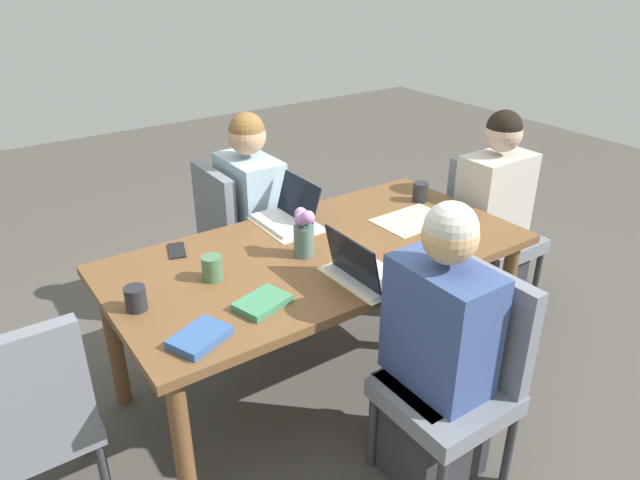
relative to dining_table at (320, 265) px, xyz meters
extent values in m
plane|color=#4C4742|center=(0.00, 0.00, -0.65)|extent=(10.00, 10.00, 0.00)
cube|color=brown|center=(0.00, 0.00, 0.06)|extent=(1.89, 0.95, 0.04)
cylinder|color=brown|center=(-0.87, -0.39, -0.31)|extent=(0.07, 0.07, 0.69)
cylinder|color=brown|center=(0.87, -0.39, -0.31)|extent=(0.07, 0.07, 0.69)
cylinder|color=brown|center=(-0.87, 0.39, -0.31)|extent=(0.07, 0.07, 0.69)
cylinder|color=brown|center=(0.87, 0.39, -0.31)|extent=(0.07, 0.07, 0.69)
cube|color=slate|center=(0.05, 0.80, -0.24)|extent=(0.44, 0.44, 0.08)
cube|color=slate|center=(-0.14, 0.80, 0.02)|extent=(0.06, 0.42, 0.45)
cylinder|color=#333338|center=(0.24, 0.99, -0.47)|extent=(0.04, 0.04, 0.37)
cylinder|color=#333338|center=(0.24, 0.61, -0.47)|extent=(0.04, 0.04, 0.37)
cylinder|color=#333338|center=(-0.14, 0.99, -0.47)|extent=(0.04, 0.04, 0.37)
cylinder|color=#333338|center=(-0.14, 0.61, -0.47)|extent=(0.04, 0.04, 0.37)
cube|color=#2D2D33|center=(0.05, 0.74, -0.43)|extent=(0.36, 0.34, 0.45)
cube|color=#99B7CC|center=(0.05, 0.74, 0.05)|extent=(0.24, 0.40, 0.50)
sphere|color=tan|center=(0.05, 0.74, 0.42)|extent=(0.20, 0.20, 0.20)
sphere|color=brown|center=(0.05, 0.74, 0.45)|extent=(0.19, 0.19, 0.19)
cube|color=slate|center=(0.05, -0.77, -0.24)|extent=(0.44, 0.44, 0.08)
cube|color=slate|center=(0.24, -0.77, 0.02)|extent=(0.06, 0.42, 0.45)
cylinder|color=#333338|center=(-0.14, -0.58, -0.47)|extent=(0.04, 0.04, 0.37)
cylinder|color=#333338|center=(0.24, -0.96, -0.47)|extent=(0.04, 0.04, 0.37)
cylinder|color=#333338|center=(0.24, -0.58, -0.47)|extent=(0.04, 0.04, 0.37)
cube|color=#2D2D33|center=(0.05, -0.71, -0.43)|extent=(0.36, 0.34, 0.45)
cube|color=#384C84|center=(0.05, -0.71, 0.05)|extent=(0.24, 0.40, 0.50)
sphere|color=tan|center=(0.05, -0.71, 0.42)|extent=(0.20, 0.20, 0.20)
sphere|color=beige|center=(0.05, -0.71, 0.45)|extent=(0.19, 0.19, 0.19)
cube|color=slate|center=(1.25, 0.01, -0.24)|extent=(0.44, 0.44, 0.08)
cube|color=slate|center=(1.25, 0.20, 0.02)|extent=(0.42, 0.06, 0.45)
cylinder|color=#333338|center=(1.44, -0.18, -0.47)|extent=(0.04, 0.04, 0.37)
cylinder|color=#333338|center=(1.06, -0.18, -0.47)|extent=(0.04, 0.04, 0.37)
cylinder|color=#333338|center=(1.44, 0.20, -0.47)|extent=(0.04, 0.04, 0.37)
cylinder|color=#333338|center=(1.06, 0.20, -0.47)|extent=(0.04, 0.04, 0.37)
cube|color=#2D2D33|center=(1.19, 0.01, -0.43)|extent=(0.34, 0.36, 0.45)
cube|color=#B7B2A8|center=(1.19, 0.01, 0.05)|extent=(0.40, 0.24, 0.50)
sphere|color=tan|center=(1.19, 0.01, 0.42)|extent=(0.20, 0.20, 0.20)
sphere|color=black|center=(1.19, 0.01, 0.45)|extent=(0.19, 0.19, 0.19)
cube|color=slate|center=(-1.30, -0.02, -0.24)|extent=(0.44, 0.44, 0.08)
cube|color=slate|center=(-1.30, -0.21, 0.02)|extent=(0.42, 0.06, 0.45)
cylinder|color=#333338|center=(-1.11, 0.17, -0.47)|extent=(0.04, 0.04, 0.37)
cylinder|color=#333338|center=(-1.11, -0.21, -0.47)|extent=(0.04, 0.04, 0.37)
cylinder|color=#4C6B60|center=(-0.09, 0.00, 0.15)|extent=(0.09, 0.09, 0.14)
sphere|color=#B27AC6|center=(-0.07, 0.00, 0.25)|extent=(0.06, 0.06, 0.06)
cylinder|color=#477A3D|center=(-0.07, 0.00, 0.24)|extent=(0.01, 0.01, 0.04)
sphere|color=#B27AC6|center=(-0.08, 0.03, 0.26)|extent=(0.06, 0.06, 0.06)
cylinder|color=#477A3D|center=(-0.08, 0.03, 0.24)|extent=(0.01, 0.01, 0.05)
sphere|color=#B27AC6|center=(-0.10, 0.01, 0.25)|extent=(0.06, 0.06, 0.06)
cylinder|color=#477A3D|center=(-0.10, 0.01, 0.24)|extent=(0.01, 0.01, 0.04)
sphere|color=#B27AC6|center=(-0.09, -0.01, 0.26)|extent=(0.05, 0.05, 0.05)
cylinder|color=#477A3D|center=(-0.09, -0.01, 0.24)|extent=(0.01, 0.01, 0.04)
sphere|color=#B27AC6|center=(-0.09, -0.03, 0.27)|extent=(0.06, 0.06, 0.06)
cylinder|color=#477A3D|center=(-0.09, -0.03, 0.24)|extent=(0.01, 0.01, 0.05)
cube|color=beige|center=(0.02, 0.31, 0.08)|extent=(0.27, 0.36, 0.00)
cube|color=beige|center=(0.02, -0.31, 0.08)|extent=(0.27, 0.36, 0.00)
cube|color=beige|center=(0.56, 0.00, 0.08)|extent=(0.37, 0.27, 0.00)
cube|color=silver|center=(0.02, -0.32, 0.09)|extent=(0.22, 0.32, 0.02)
cube|color=black|center=(-0.07, -0.32, 0.20)|extent=(0.05, 0.31, 0.20)
cube|color=silver|center=(0.02, 0.33, 0.09)|extent=(0.22, 0.32, 0.02)
cube|color=black|center=(0.10, 0.33, 0.19)|extent=(0.06, 0.31, 0.19)
cylinder|color=#232328|center=(-0.84, -0.01, 0.12)|extent=(0.08, 0.08, 0.09)
cylinder|color=#232328|center=(0.77, 0.17, 0.13)|extent=(0.08, 0.08, 0.10)
cylinder|color=#47704C|center=(-0.51, 0.04, 0.13)|extent=(0.08, 0.08, 0.10)
cube|color=#3D7F56|center=(-0.44, -0.26, 0.09)|extent=(0.23, 0.19, 0.03)
cube|color=#335693|center=(-0.73, -0.33, 0.09)|extent=(0.24, 0.21, 0.03)
cube|color=black|center=(-0.54, 0.36, 0.08)|extent=(0.11, 0.16, 0.01)
camera|label=1|loc=(-1.35, -1.94, 1.30)|focal=33.16mm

